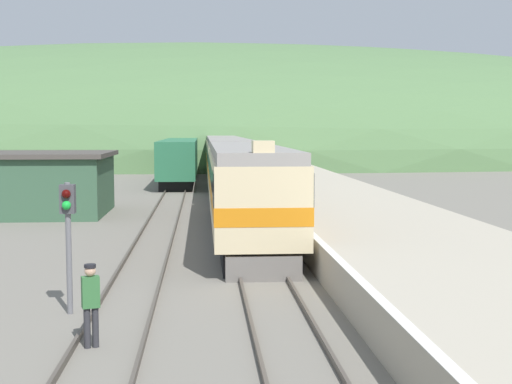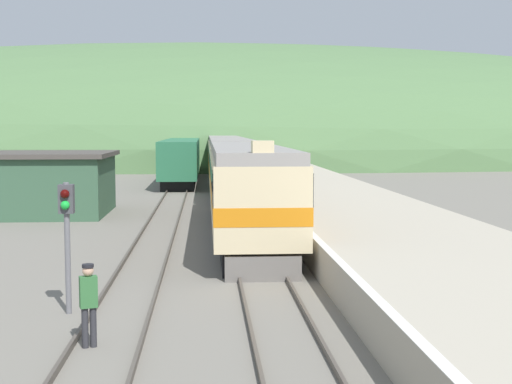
{
  "view_description": "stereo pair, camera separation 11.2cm",
  "coord_description": "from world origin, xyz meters",
  "px_view_note": "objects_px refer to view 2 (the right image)",
  "views": [
    {
      "loc": [
        -1.81,
        -1.12,
        4.59
      ],
      "look_at": [
        0.11,
        24.58,
        2.29
      ],
      "focal_mm": 50.0,
      "sensor_mm": 36.0,
      "label": 1
    },
    {
      "loc": [
        -1.69,
        -1.13,
        4.59
      ],
      "look_at": [
        0.11,
        24.58,
        2.29
      ],
      "focal_mm": 50.0,
      "sensor_mm": 36.0,
      "label": 2
    }
  ],
  "objects_px": {
    "siding_train": "(185,155)",
    "signal_post_siding": "(67,219)",
    "track_worker": "(89,300)",
    "carriage_second": "(230,164)",
    "carriage_third": "(223,154)",
    "express_train_lead_car": "(246,187)"
  },
  "relations": [
    {
      "from": "siding_train",
      "to": "signal_post_siding",
      "type": "bearing_deg",
      "value": -91.37
    },
    {
      "from": "track_worker",
      "to": "carriage_second",
      "type": "bearing_deg",
      "value": 83.32
    },
    {
      "from": "carriage_second",
      "to": "carriage_third",
      "type": "bearing_deg",
      "value": 90.0
    },
    {
      "from": "signal_post_siding",
      "to": "track_worker",
      "type": "bearing_deg",
      "value": -71.12
    },
    {
      "from": "carriage_third",
      "to": "express_train_lead_car",
      "type": "bearing_deg",
      "value": -90.0
    },
    {
      "from": "carriage_third",
      "to": "carriage_second",
      "type": "bearing_deg",
      "value": -90.0
    },
    {
      "from": "express_train_lead_car",
      "to": "siding_train",
      "type": "xyz_separation_m",
      "value": [
        -3.81,
        42.33,
        -0.24
      ]
    },
    {
      "from": "siding_train",
      "to": "carriage_second",
      "type": "bearing_deg",
      "value": -80.24
    },
    {
      "from": "siding_train",
      "to": "track_worker",
      "type": "xyz_separation_m",
      "value": [
        -0.36,
        -57.74,
        -0.86
      ]
    },
    {
      "from": "carriage_second",
      "to": "signal_post_siding",
      "type": "xyz_separation_m",
      "value": [
        -5.12,
        -32.8,
        0.26
      ]
    },
    {
      "from": "track_worker",
      "to": "signal_post_siding",
      "type": "bearing_deg",
      "value": 108.88
    },
    {
      "from": "carriage_third",
      "to": "signal_post_siding",
      "type": "distance_m",
      "value": 52.97
    },
    {
      "from": "express_train_lead_car",
      "to": "track_worker",
      "type": "bearing_deg",
      "value": -105.13
    },
    {
      "from": "signal_post_siding",
      "to": "siding_train",
      "type": "bearing_deg",
      "value": 88.63
    },
    {
      "from": "carriage_third",
      "to": "signal_post_siding",
      "type": "relative_size",
      "value": 5.81
    },
    {
      "from": "carriage_second",
      "to": "carriage_third",
      "type": "relative_size",
      "value": 1.0
    },
    {
      "from": "express_train_lead_car",
      "to": "signal_post_siding",
      "type": "xyz_separation_m",
      "value": [
        -5.12,
        -12.61,
        0.25
      ]
    },
    {
      "from": "carriage_second",
      "to": "track_worker",
      "type": "height_order",
      "value": "carriage_second"
    },
    {
      "from": "express_train_lead_car",
      "to": "carriage_third",
      "type": "xyz_separation_m",
      "value": [
        0.0,
        40.11,
        -0.01
      ]
    },
    {
      "from": "carriage_second",
      "to": "carriage_third",
      "type": "height_order",
      "value": "same"
    },
    {
      "from": "express_train_lead_car",
      "to": "carriage_third",
      "type": "relative_size",
      "value": 1.0
    },
    {
      "from": "express_train_lead_car",
      "to": "track_worker",
      "type": "distance_m",
      "value": 16.0
    }
  ]
}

